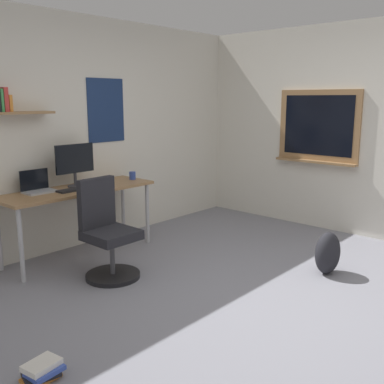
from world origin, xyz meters
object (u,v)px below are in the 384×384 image
at_px(coffee_mug, 132,176).
at_px(desk, 78,195).
at_px(office_chair, 107,236).
at_px(monitor_primary, 75,162).
at_px(backpack, 328,253).
at_px(book_stack_on_floor, 42,371).
at_px(keyboard, 75,190).
at_px(laptop, 38,187).
at_px(computer_mouse, 97,185).

bearing_deg(coffee_mug, desk, 178.39).
distance_m(office_chair, coffee_mug, 1.20).
distance_m(monitor_primary, backpack, 2.78).
height_order(desk, monitor_primary, monitor_primary).
bearing_deg(book_stack_on_floor, coffee_mug, 37.54).
bearing_deg(keyboard, office_chair, -96.98).
height_order(laptop, coffee_mug, laptop).
bearing_deg(office_chair, coffee_mug, 36.62).
bearing_deg(backpack, laptop, 125.46).
bearing_deg(backpack, keyboard, 122.80).
xyz_separation_m(desk, monitor_primary, (0.04, 0.09, 0.34)).
relative_size(desk, computer_mouse, 16.30).
height_order(laptop, computer_mouse, laptop).
xyz_separation_m(keyboard, computer_mouse, (0.28, 0.00, 0.01)).
bearing_deg(computer_mouse, laptop, 159.98).
xyz_separation_m(monitor_primary, keyboard, (-0.13, -0.16, -0.26)).
distance_m(monitor_primary, keyboard, 0.33).
bearing_deg(book_stack_on_floor, monitor_primary, 50.36).
bearing_deg(book_stack_on_floor, office_chair, 38.17).
distance_m(laptop, backpack, 2.98).
relative_size(monitor_primary, coffee_mug, 5.04).
bearing_deg(coffee_mug, office_chair, -143.38).
bearing_deg(keyboard, laptop, 144.69).
distance_m(coffee_mug, backpack, 2.37).
bearing_deg(coffee_mug, laptop, 171.93).
relative_size(office_chair, monitor_primary, 2.05).
bearing_deg(keyboard, computer_mouse, 0.00).
bearing_deg(office_chair, keyboard, 83.02).
relative_size(monitor_primary, keyboard, 1.25).
relative_size(office_chair, keyboard, 2.57).
relative_size(desk, keyboard, 4.58).
height_order(monitor_primary, keyboard, monitor_primary).
distance_m(keyboard, book_stack_on_floor, 2.24).
distance_m(laptop, computer_mouse, 0.61).
bearing_deg(computer_mouse, desk, 160.00).
xyz_separation_m(office_chair, backpack, (1.48, -1.55, -0.20)).
xyz_separation_m(office_chair, coffee_mug, (0.91, 0.68, 0.39)).
height_order(office_chair, keyboard, office_chair).
bearing_deg(laptop, desk, -20.03).
bearing_deg(book_stack_on_floor, keyboard, 50.21).
bearing_deg(book_stack_on_floor, desk, 49.71).
height_order(office_chair, coffee_mug, office_chair).
height_order(desk, office_chair, office_chair).
height_order(computer_mouse, coffee_mug, coffee_mug).
bearing_deg(desk, backpack, -59.62).
bearing_deg(coffee_mug, computer_mouse, -174.83).
distance_m(monitor_primary, coffee_mug, 0.75).
xyz_separation_m(laptop, coffee_mug, (1.13, -0.16, -0.01)).
relative_size(computer_mouse, coffee_mug, 1.13).
distance_m(monitor_primary, book_stack_on_floor, 2.53).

